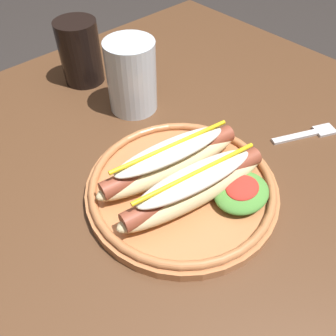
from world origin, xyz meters
The scene contains 5 objects.
dining_table centered at (0.00, 0.00, 0.64)m, with size 1.19×0.91×0.74m.
hot_dog_plate centered at (0.07, -0.06, 0.77)m, with size 0.28×0.28×0.08m.
fork centered at (0.32, -0.11, 0.74)m, with size 0.12×0.07×0.00m.
soda_cup centered at (0.13, 0.30, 0.80)m, with size 0.08×0.08×0.12m, color black.
water_cup centered at (0.15, 0.16, 0.81)m, with size 0.09×0.09×0.13m, color silver.
Camera 1 is at (-0.17, -0.28, 1.14)m, focal length 36.98 mm.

